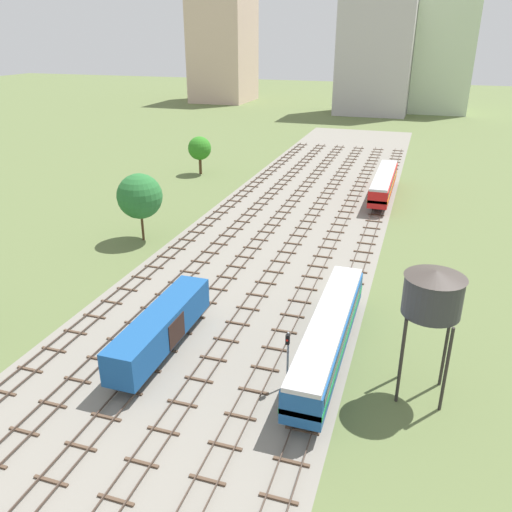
% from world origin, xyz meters
% --- Properties ---
extents(ground_plane, '(480.00, 480.00, 0.00)m').
position_xyz_m(ground_plane, '(0.00, 56.00, 0.00)').
color(ground_plane, '#5B6B3D').
extents(ballast_bed, '(26.60, 176.00, 0.01)m').
position_xyz_m(ballast_bed, '(0.00, 56.00, 0.00)').
color(ballast_bed, gray).
rests_on(ballast_bed, ground).
extents(track_far_left, '(2.40, 126.00, 0.29)m').
position_xyz_m(track_far_left, '(-11.30, 57.00, 0.14)').
color(track_far_left, '#47382D').
rests_on(track_far_left, ground).
extents(track_left, '(2.40, 126.00, 0.29)m').
position_xyz_m(track_left, '(-6.78, 57.00, 0.14)').
color(track_left, '#47382D').
rests_on(track_left, ground).
extents(track_centre_left, '(2.40, 126.00, 0.29)m').
position_xyz_m(track_centre_left, '(-2.26, 57.00, 0.14)').
color(track_centre_left, '#47382D').
rests_on(track_centre_left, ground).
extents(track_centre, '(2.40, 126.00, 0.29)m').
position_xyz_m(track_centre, '(2.26, 57.00, 0.14)').
color(track_centre, '#47382D').
rests_on(track_centre, ground).
extents(track_centre_right, '(2.40, 126.00, 0.29)m').
position_xyz_m(track_centre_right, '(6.78, 57.00, 0.14)').
color(track_centre_right, '#47382D').
rests_on(track_centre_right, ground).
extents(track_right, '(2.40, 126.00, 0.29)m').
position_xyz_m(track_right, '(11.30, 57.00, 0.14)').
color(track_right, '#47382D').
rests_on(track_right, ground).
extents(freight_boxcar_centre_left_nearest, '(2.87, 14.00, 3.60)m').
position_xyz_m(freight_boxcar_centre_left_nearest, '(-2.25, 28.24, 2.45)').
color(freight_boxcar_centre_left_nearest, '#194C8C').
rests_on(freight_boxcar_centre_left_nearest, ground).
extents(diesel_railcar_right_near, '(2.96, 20.50, 3.80)m').
position_xyz_m(diesel_railcar_right_near, '(11.30, 31.45, 2.60)').
color(diesel_railcar_right_near, '#194C8C').
rests_on(diesel_railcar_right_near, ground).
extents(diesel_railcar_right_mid, '(2.96, 20.50, 3.80)m').
position_xyz_m(diesel_railcar_right_mid, '(11.30, 79.92, 2.60)').
color(diesel_railcar_right_mid, red).
rests_on(diesel_railcar_right_mid, ground).
extents(water_tower, '(4.29, 4.29, 10.23)m').
position_xyz_m(water_tower, '(18.73, 29.30, 8.43)').
color(water_tower, '#2D2826').
rests_on(water_tower, ground).
extents(signal_post_nearest, '(0.28, 0.47, 4.86)m').
position_xyz_m(signal_post_nearest, '(9.04, 26.85, 3.11)').
color(signal_post_nearest, gray).
rests_on(signal_post_nearest, ground).
extents(lineside_tree_0, '(4.39, 4.39, 7.16)m').
position_xyz_m(lineside_tree_0, '(-23.57, 85.10, 4.93)').
color(lineside_tree_0, '#4C331E').
rests_on(lineside_tree_0, ground).
extents(lineside_tree_2, '(5.80, 5.80, 8.87)m').
position_xyz_m(lineside_tree_2, '(-16.84, 50.92, 5.97)').
color(lineside_tree_2, '#4C331E').
rests_on(lineside_tree_2, ground).
extents(skyline_tower_0, '(20.74, 24.21, 36.65)m').
position_xyz_m(skyline_tower_0, '(-61.05, 194.65, 18.33)').
color(skyline_tower_0, beige).
rests_on(skyline_tower_0, ground).
extents(skyline_tower_1, '(23.14, 17.18, 43.70)m').
position_xyz_m(skyline_tower_1, '(-1.72, 176.52, 21.85)').
color(skyline_tower_1, '#B6AEB3').
rests_on(skyline_tower_1, ground).
extents(skyline_tower_2, '(18.57, 23.60, 36.57)m').
position_xyz_m(skyline_tower_2, '(19.25, 191.06, 18.29)').
color(skyline_tower_2, beige).
rests_on(skyline_tower_2, ground).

